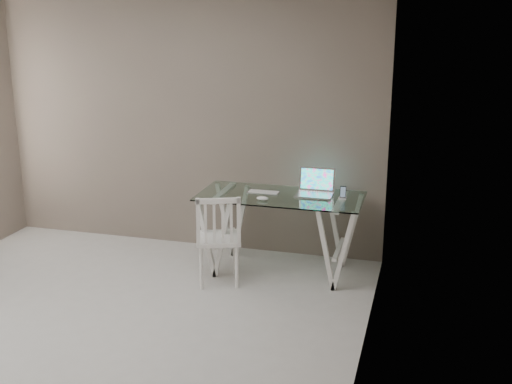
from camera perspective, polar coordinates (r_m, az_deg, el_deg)
room at (r=4.51m, az=-17.50°, el=6.75°), size 4.50×4.52×2.71m
desk at (r=5.96m, az=2.16°, el=-3.66°), size 1.50×0.70×0.75m
chair at (r=5.66m, az=-3.37°, el=-3.89°), size 0.50×0.50×0.84m
laptop at (r=5.91m, az=5.30°, el=0.34°), size 0.33×0.27×0.23m
keyboard at (r=5.94m, az=0.66°, el=-0.02°), size 0.30×0.13×0.01m
mouse at (r=5.70m, az=0.58°, el=-0.57°), size 0.11×0.06×0.03m
phone_dock at (r=5.78m, az=7.72°, el=-0.32°), size 0.06×0.06×0.12m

